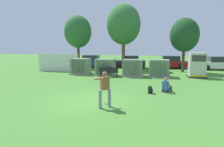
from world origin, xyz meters
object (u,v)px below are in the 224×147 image
(parked_car_left_of_center, at_px, (130,62))
(backpack, at_px, (150,90))
(transformer_west, at_px, (81,66))
(batter, at_px, (104,87))
(parked_car_rightmost, at_px, (217,64))
(seated_spectator, at_px, (166,86))
(park_bench, at_px, (109,71))
(generator_enclosure, at_px, (197,65))
(transformer_east, at_px, (159,68))
(transformer_mid_east, at_px, (133,68))
(parked_car_right_of_center, at_px, (170,62))
(parked_car_leftmost, at_px, (90,61))
(sports_ball, at_px, (123,112))
(transformer_mid_west, at_px, (105,67))

(parked_car_left_of_center, bearing_deg, backpack, -77.74)
(transformer_west, bearing_deg, batter, -63.09)
(parked_car_rightmost, bearing_deg, seated_spectator, -117.34)
(backpack, bearing_deg, park_bench, 125.41)
(transformer_west, xyz_separation_m, generator_enclosure, (11.33, 0.31, 0.35))
(transformer_east, distance_m, parked_car_rightmost, 9.83)
(batter, distance_m, parked_car_rightmost, 19.50)
(transformer_mid_east, distance_m, parked_car_rightmost, 11.89)
(parked_car_right_of_center, bearing_deg, generator_enclosure, -74.82)
(park_bench, relative_size, parked_car_leftmost, 0.43)
(transformer_mid_east, height_order, sports_ball, transformer_mid_east)
(batter, relative_size, backpack, 3.95)
(park_bench, xyz_separation_m, parked_car_right_of_center, (6.18, 8.52, 0.22))
(transformer_west, xyz_separation_m, transformer_east, (7.88, -0.03, 0.00))
(generator_enclosure, bearing_deg, batter, -121.08)
(park_bench, height_order, backpack, park_bench)
(transformer_west, height_order, batter, batter)
(parked_car_right_of_center, xyz_separation_m, parked_car_rightmost, (5.51, -0.46, 0.00))
(transformer_west, height_order, park_bench, transformer_west)
(generator_enclosure, bearing_deg, backpack, -120.12)
(sports_ball, bearing_deg, park_bench, 106.96)
(transformer_mid_east, height_order, transformer_east, same)
(seated_spectator, distance_m, parked_car_rightmost, 14.73)
(transformer_mid_east, xyz_separation_m, batter, (-0.33, -9.72, 0.19))
(transformer_west, bearing_deg, parked_car_leftmost, 100.00)
(parked_car_left_of_center, bearing_deg, parked_car_right_of_center, 6.49)
(transformer_east, relative_size, generator_enclosure, 0.91)
(parked_car_right_of_center, bearing_deg, park_bench, -125.99)
(park_bench, height_order, parked_car_right_of_center, parked_car_right_of_center)
(batter, relative_size, sports_ball, 19.33)
(transformer_west, relative_size, parked_car_leftmost, 0.49)
(generator_enclosure, relative_size, parked_car_rightmost, 0.54)
(transformer_east, distance_m, park_bench, 4.79)
(transformer_mid_west, bearing_deg, transformer_mid_east, -0.12)
(sports_ball, distance_m, parked_car_right_of_center, 18.18)
(generator_enclosure, relative_size, sports_ball, 25.56)
(sports_ball, xyz_separation_m, seated_spectator, (2.09, 4.31, 0.33))
(seated_spectator, distance_m, parked_car_left_of_center, 13.54)
(generator_enclosure, distance_m, parked_car_right_of_center, 7.21)
(generator_enclosure, distance_m, backpack, 8.28)
(parked_car_leftmost, height_order, parked_car_left_of_center, same)
(generator_enclosure, xyz_separation_m, parked_car_left_of_center, (-7.05, 6.36, -0.38))
(park_bench, xyz_separation_m, sports_ball, (2.85, -9.34, -0.49))
(transformer_east, height_order, sports_ball, transformer_east)
(transformer_mid_east, distance_m, parked_car_left_of_center, 7.08)
(transformer_east, bearing_deg, parked_car_left_of_center, 118.30)
(transformer_mid_east, height_order, parked_car_right_of_center, same)
(parked_car_leftmost, bearing_deg, park_bench, -60.69)
(seated_spectator, bearing_deg, sports_ball, -115.81)
(transformer_west, height_order, parked_car_left_of_center, same)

